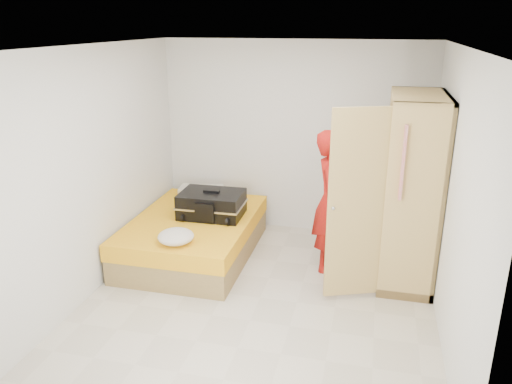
% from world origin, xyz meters
% --- Properties ---
extents(room, '(4.00, 4.02, 2.60)m').
position_xyz_m(room, '(0.00, 0.00, 1.30)').
color(room, beige).
rests_on(room, ground).
extents(bed, '(1.42, 2.02, 0.50)m').
position_xyz_m(bed, '(-1.05, 0.83, 0.25)').
color(bed, '#9D7F47').
rests_on(bed, ground).
extents(wardrobe, '(1.14, 1.40, 2.10)m').
position_xyz_m(wardrobe, '(1.45, 0.85, 1.00)').
color(wardrobe, tan).
rests_on(wardrobe, ground).
extents(person, '(0.42, 0.62, 1.68)m').
position_xyz_m(person, '(0.63, 0.90, 0.84)').
color(person, '#B8210B').
rests_on(person, ground).
extents(suitcase, '(0.79, 0.60, 0.34)m').
position_xyz_m(suitcase, '(-0.85, 0.96, 0.65)').
color(suitcase, black).
rests_on(suitcase, bed).
extents(round_cushion, '(0.40, 0.40, 0.15)m').
position_xyz_m(round_cushion, '(-0.97, 0.09, 0.58)').
color(round_cushion, white).
rests_on(round_cushion, bed).
extents(pillow, '(0.62, 0.37, 0.11)m').
position_xyz_m(pillow, '(-1.25, 1.68, 0.55)').
color(pillow, white).
rests_on(pillow, bed).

